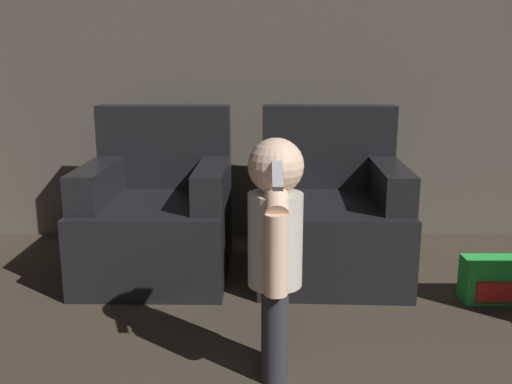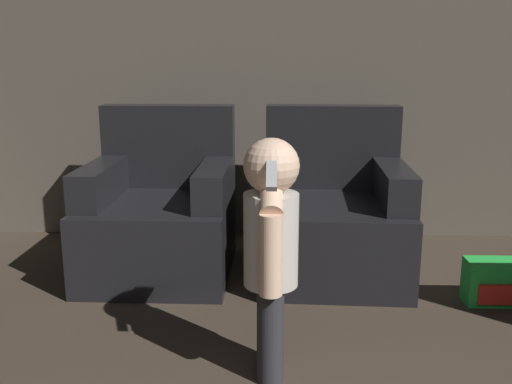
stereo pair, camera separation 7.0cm
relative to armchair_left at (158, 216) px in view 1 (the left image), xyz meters
The scene contains 5 objects.
wall_back 1.39m from the armchair_left, 45.50° to the left, with size 8.40×0.05×2.60m.
armchair_left is the anchor object (origin of this frame).
armchair_right 0.98m from the armchair_left, ahead, with size 0.83×0.90×0.92m.
person_toddler 1.31m from the armchair_left, 60.79° to the right, with size 0.20×0.36×0.92m.
toy_backpack 1.80m from the armchair_left, 14.20° to the right, with size 0.28×0.16×0.23m.
Camera 1 is at (-0.14, 0.67, 1.20)m, focal length 40.00 mm.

